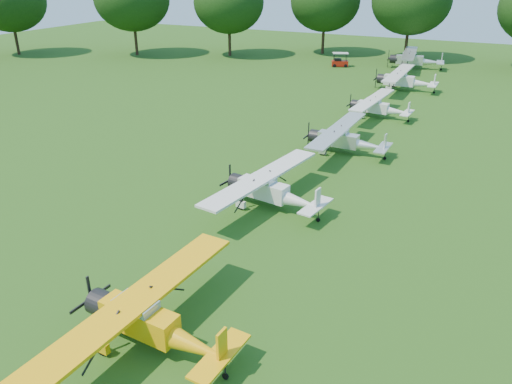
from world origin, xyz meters
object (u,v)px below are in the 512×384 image
aircraft_4 (345,138)px  aircraft_2 (149,320)px  aircraft_3 (270,189)px  aircraft_6 (404,79)px  golf_cart (340,62)px  aircraft_5 (378,106)px  aircraft_7 (414,59)px

aircraft_4 → aircraft_2: bearing=-89.4°
aircraft_3 → aircraft_4: (1.21, 10.69, -0.02)m
aircraft_2 → aircraft_6: (0.51, 45.59, 0.04)m
aircraft_2 → golf_cart: (-10.05, 56.13, -0.59)m
aircraft_2 → aircraft_5: size_ratio=1.12×
aircraft_2 → aircraft_7: 58.93m
aircraft_4 → aircraft_6: 22.44m
aircraft_3 → aircraft_5: aircraft_3 is taller
aircraft_4 → aircraft_7: 35.79m
aircraft_3 → aircraft_5: size_ratio=1.10×
aircraft_2 → aircraft_6: aircraft_6 is taller
aircraft_5 → aircraft_7: bearing=97.3°
aircraft_3 → aircraft_6: (1.32, 33.12, 0.07)m
aircraft_4 → golf_cart: bearing=109.2°
aircraft_6 → aircraft_7: (-1.19, 13.34, 0.09)m
aircraft_2 → golf_cart: aircraft_2 is taller
aircraft_4 → aircraft_7: aircraft_7 is taller
aircraft_7 → golf_cart: aircraft_7 is taller
aircraft_3 → aircraft_7: (0.13, 46.46, 0.17)m
aircraft_6 → aircraft_7: aircraft_7 is taller
aircraft_4 → golf_cart: 34.60m
aircraft_3 → aircraft_6: bearing=96.8°
aircraft_3 → aircraft_5: bearing=95.7°
aircraft_2 → aircraft_3: size_ratio=1.03×
aircraft_5 → aircraft_2: bearing=-86.0°
aircraft_4 → aircraft_6: aircraft_6 is taller
aircraft_2 → golf_cart: size_ratio=4.24×
golf_cart → aircraft_6: bearing=-66.5°
aircraft_3 → aircraft_7: 46.46m
aircraft_2 → aircraft_6: bearing=93.5°
aircraft_3 → aircraft_7: size_ratio=0.88×
aircraft_5 → aircraft_6: size_ratio=0.86×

